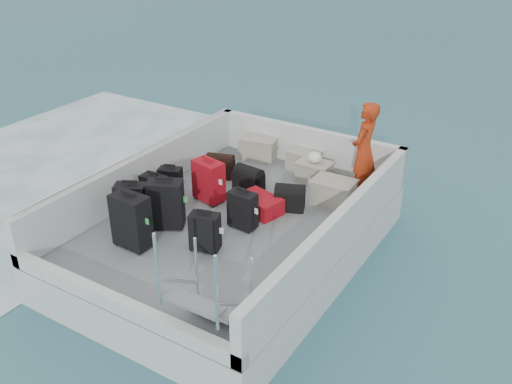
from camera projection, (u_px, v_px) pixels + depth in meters
ground at (233, 256)px, 8.83m from camera, size 160.00×160.00×0.00m
wake_foam at (28, 183)px, 11.08m from camera, size 10.00×10.00×0.00m
ferry_hull at (233, 239)px, 8.69m from camera, size 3.60×5.00×0.60m
deck at (232, 222)px, 8.55m from camera, size 3.30×4.70×0.02m
deck_fittings at (240, 215)px, 7.97m from camera, size 3.60×5.00×0.90m
suitcase_0 at (132, 206)px, 8.26m from camera, size 0.51×0.43×0.69m
suitcase_1 at (155, 193)px, 8.71m from camera, size 0.40×0.23×0.59m
suitcase_2 at (171, 183)px, 9.09m from camera, size 0.41×0.33×0.52m
suitcase_3 at (131, 222)px, 7.76m from camera, size 0.53×0.31×0.79m
suitcase_4 at (166, 205)px, 8.24m from camera, size 0.58×0.50×0.74m
suitcase_5 at (209, 181)px, 8.99m from camera, size 0.54×0.40×0.68m
suitcase_6 at (205, 232)px, 7.73m from camera, size 0.45×0.34×0.56m
suitcase_7 at (243, 210)px, 8.26m from camera, size 0.42×0.26×0.57m
suitcase_8 at (260, 204)px, 8.75m from camera, size 0.75×0.59×0.26m
duffel_0 at (220, 168)px, 9.86m from camera, size 0.53×0.43×0.32m
duffel_1 at (249, 181)px, 9.41m from camera, size 0.51×0.36×0.32m
duffel_2 at (290, 199)px, 8.82m from camera, size 0.54×0.45×0.32m
crate_0 at (259, 148)px, 10.53m from camera, size 0.72×0.56×0.39m
crate_1 at (304, 161)px, 10.10m from camera, size 0.56×0.40×0.33m
crate_2 at (314, 173)px, 9.68m from camera, size 0.55×0.38×0.33m
crate_3 at (333, 193)px, 8.96m from camera, size 0.64×0.45×0.38m
yellow_bag at (378, 182)px, 9.48m from camera, size 0.28×0.26×0.22m
white_bag at (315, 159)px, 9.56m from camera, size 0.24×0.24×0.18m
passenger at (364, 151)px, 8.92m from camera, size 0.38×0.59×1.58m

